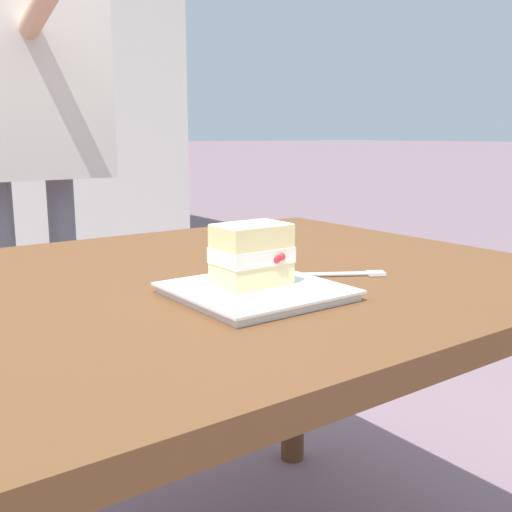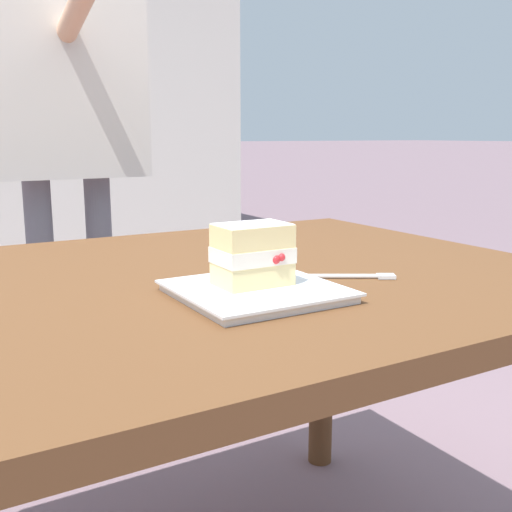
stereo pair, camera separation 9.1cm
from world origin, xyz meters
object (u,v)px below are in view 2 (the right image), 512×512
Objects in this scene: cake_slice at (253,254)px; diner_person at (61,81)px; patio_table at (226,327)px; dessert_fork at (352,276)px; dessert_plate at (256,291)px.

diner_person reaches higher than cake_slice.
cake_slice reaches higher than patio_table.
dessert_fork is at bearing 137.59° from patio_table.
cake_slice is (-0.00, -0.01, 0.05)m from dessert_plate.
dessert_plate is 1.14m from diner_person.
dessert_plate is 0.06m from cake_slice.
dessert_plate is 0.14× the size of diner_person.
dessert_fork is at bearing -174.46° from dessert_plate.
patio_table is 10.76× the size of cake_slice.
dessert_plate is (0.04, 0.17, 0.11)m from patio_table.
patio_table is 0.71× the size of diner_person.
patio_table is at bearing -102.51° from cake_slice.
diner_person is at bearing -88.99° from dessert_plate.
dessert_plate is at bearing 91.01° from diner_person.
cake_slice is at bearing -98.15° from dessert_plate.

